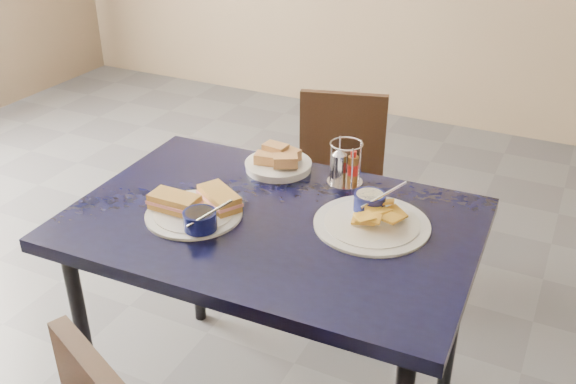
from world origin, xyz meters
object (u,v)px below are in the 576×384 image
at_px(plantain_plate, 372,217).
at_px(bread_basket, 279,162).
at_px(chair_far, 343,174).
at_px(sandwich_plate, 197,208).
at_px(dining_table, 272,240).
at_px(condiment_caddy, 344,166).

distance_m(plantain_plate, bread_basket, 0.42).
distance_m(chair_far, sandwich_plate, 1.04).
height_order(dining_table, bread_basket, bread_basket).
relative_size(plantain_plate, condiment_caddy, 2.34).
xyz_separation_m(chair_far, condiment_caddy, (0.24, -0.62, 0.37)).
relative_size(dining_table, condiment_caddy, 8.41).
bearing_deg(sandwich_plate, dining_table, 23.12).
xyz_separation_m(sandwich_plate, plantain_plate, (0.45, 0.18, -0.01)).
bearing_deg(dining_table, plantain_plate, 21.78).
relative_size(dining_table, sandwich_plate, 3.80).
bearing_deg(sandwich_plate, chair_far, 86.76).
relative_size(dining_table, chair_far, 1.49).
bearing_deg(sandwich_plate, bread_basket, 78.86).
bearing_deg(plantain_plate, bread_basket, 154.71).
xyz_separation_m(sandwich_plate, bread_basket, (0.07, 0.36, -0.00)).
bearing_deg(dining_table, condiment_caddy, 71.02).
distance_m(dining_table, sandwich_plate, 0.23).
height_order(chair_far, sandwich_plate, sandwich_plate).
xyz_separation_m(chair_far, sandwich_plate, (-0.06, -0.99, 0.33)).
height_order(plantain_plate, condiment_caddy, condiment_caddy).
height_order(dining_table, chair_far, chair_far).
bearing_deg(plantain_plate, condiment_caddy, 130.34).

